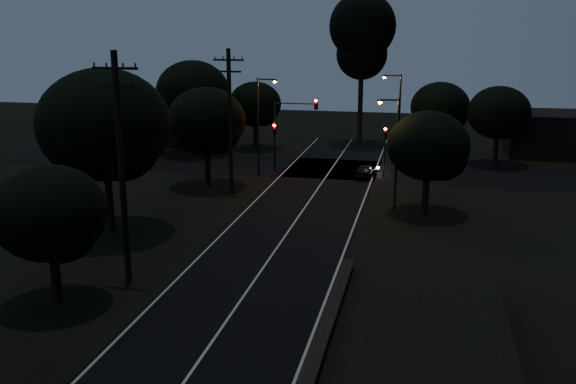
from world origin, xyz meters
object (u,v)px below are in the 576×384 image
at_px(utility_pole_far, 230,120).
at_px(streetlight_a, 260,120).
at_px(utility_pole_mid, 121,166).
at_px(signal_right, 385,142).
at_px(signal_left, 275,138).
at_px(signal_mast, 294,121).
at_px(streetlight_c, 394,147).
at_px(tall_pine, 362,35).
at_px(streetlight_b, 397,114).
at_px(car, 366,171).

height_order(utility_pole_far, streetlight_a, utility_pole_far).
height_order(utility_pole_mid, signal_right, utility_pole_mid).
relative_size(signal_left, streetlight_a, 0.51).
bearing_deg(signal_right, signal_left, 180.00).
xyz_separation_m(signal_mast, streetlight_c, (8.74, -9.99, 0.01)).
height_order(tall_pine, streetlight_c, tall_pine).
distance_m(utility_pole_far, streetlight_c, 12.05).
relative_size(utility_pole_far, streetlight_c, 1.40).
bearing_deg(signal_mast, signal_right, -0.03).
relative_size(signal_mast, streetlight_a, 0.78).
bearing_deg(signal_mast, streetlight_b, 25.99).
xyz_separation_m(utility_pole_mid, car, (9.20, 24.40, -5.20)).
height_order(utility_pole_mid, utility_pole_far, utility_pole_mid).
xyz_separation_m(tall_pine, streetlight_a, (-6.31, -17.00, -6.42)).
distance_m(utility_pole_far, streetlight_a, 6.10).
bearing_deg(car, streetlight_c, 116.45).
relative_size(utility_pole_mid, tall_pine, 0.72).
bearing_deg(car, tall_pine, -71.15).
relative_size(tall_pine, streetlight_c, 2.04).
bearing_deg(signal_mast, signal_left, -179.87).
relative_size(signal_left, car, 1.31).
relative_size(streetlight_c, car, 2.39).
bearing_deg(streetlight_a, streetlight_b, 29.48).
bearing_deg(utility_pole_mid, car, 69.34).
height_order(streetlight_a, streetlight_b, same).
xyz_separation_m(streetlight_c, car, (-2.63, 9.40, -3.82)).
bearing_deg(signal_left, utility_pole_mid, -93.21).
relative_size(streetlight_a, streetlight_b, 1.00).
height_order(signal_left, streetlight_c, streetlight_c).
bearing_deg(utility_pole_far, signal_mast, 68.89).
height_order(utility_pole_far, signal_left, utility_pole_far).
xyz_separation_m(utility_pole_mid, signal_right, (10.60, 24.99, -2.90)).
relative_size(utility_pole_mid, signal_mast, 1.76).
bearing_deg(utility_pole_mid, streetlight_a, 88.27).
bearing_deg(streetlight_c, signal_mast, 131.19).
xyz_separation_m(tall_pine, car, (2.20, -15.60, -10.52)).
bearing_deg(signal_right, streetlight_b, 80.00).
distance_m(signal_left, streetlight_c, 14.52).
bearing_deg(streetlight_b, streetlight_a, -150.52).
bearing_deg(car, signal_left, 6.51).
bearing_deg(tall_pine, streetlight_b, -68.62).
distance_m(signal_right, signal_mast, 7.66).
relative_size(utility_pole_far, signal_right, 2.56).
height_order(utility_pole_mid, signal_left, utility_pole_mid).
bearing_deg(utility_pole_far, signal_left, 80.06).
relative_size(signal_left, signal_mast, 0.66).
xyz_separation_m(signal_left, streetlight_b, (9.91, 4.01, 1.80)).
distance_m(utility_pole_mid, signal_left, 25.19).
height_order(utility_pole_mid, signal_mast, utility_pole_mid).
distance_m(utility_pole_mid, utility_pole_far, 17.00).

